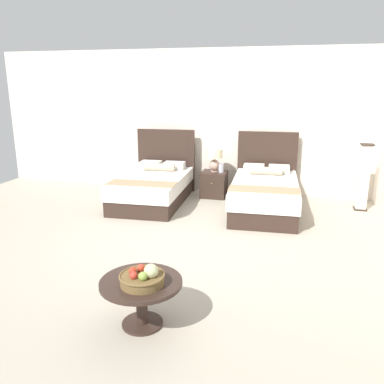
{
  "coord_description": "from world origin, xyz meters",
  "views": [
    {
      "loc": [
        1.41,
        -4.95,
        2.19
      ],
      "look_at": [
        0.05,
        0.57,
        0.64
      ],
      "focal_mm": 36.97,
      "sensor_mm": 36.0,
      "label": 1
    }
  ],
  "objects_px": {
    "bed_near_window": "(154,186)",
    "table_lamp": "(215,158)",
    "nightstand": "(214,184)",
    "bed_near_corner": "(265,193)",
    "coffee_table": "(141,291)",
    "fruit_bowl": "(143,277)",
    "vase": "(221,168)",
    "floor_lamp_corner": "(363,177)"
  },
  "relations": [
    {
      "from": "vase",
      "to": "coffee_table",
      "type": "relative_size",
      "value": 0.23
    },
    {
      "from": "table_lamp",
      "to": "coffee_table",
      "type": "bearing_deg",
      "value": -87.78
    },
    {
      "from": "bed_near_window",
      "to": "bed_near_corner",
      "type": "distance_m",
      "value": 2.1
    },
    {
      "from": "vase",
      "to": "fruit_bowl",
      "type": "distance_m",
      "value": 4.52
    },
    {
      "from": "fruit_bowl",
      "to": "bed_near_corner",
      "type": "bearing_deg",
      "value": 78.07
    },
    {
      "from": "vase",
      "to": "floor_lamp_corner",
      "type": "distance_m",
      "value": 2.6
    },
    {
      "from": "bed_near_corner",
      "to": "fruit_bowl",
      "type": "height_order",
      "value": "bed_near_corner"
    },
    {
      "from": "floor_lamp_corner",
      "to": "vase",
      "type": "bearing_deg",
      "value": 176.22
    },
    {
      "from": "bed_near_corner",
      "to": "coffee_table",
      "type": "bearing_deg",
      "value": -102.71
    },
    {
      "from": "bed_near_window",
      "to": "vase",
      "type": "height_order",
      "value": "bed_near_window"
    },
    {
      "from": "bed_near_corner",
      "to": "floor_lamp_corner",
      "type": "xyz_separation_m",
      "value": [
        1.69,
        0.44,
        0.28
      ]
    },
    {
      "from": "bed_near_window",
      "to": "floor_lamp_corner",
      "type": "bearing_deg",
      "value": 6.55
    },
    {
      "from": "nightstand",
      "to": "vase",
      "type": "bearing_deg",
      "value": -15.15
    },
    {
      "from": "fruit_bowl",
      "to": "nightstand",
      "type": "bearing_deg",
      "value": 92.74
    },
    {
      "from": "bed_near_window",
      "to": "nightstand",
      "type": "bearing_deg",
      "value": 31.6
    },
    {
      "from": "bed_near_corner",
      "to": "fruit_bowl",
      "type": "distance_m",
      "value": 4.01
    },
    {
      "from": "coffee_table",
      "to": "floor_lamp_corner",
      "type": "height_order",
      "value": "floor_lamp_corner"
    },
    {
      "from": "bed_near_window",
      "to": "fruit_bowl",
      "type": "bearing_deg",
      "value": -72.05
    },
    {
      "from": "coffee_table",
      "to": "floor_lamp_corner",
      "type": "bearing_deg",
      "value": 59.18
    },
    {
      "from": "coffee_table",
      "to": "bed_near_corner",
      "type": "bearing_deg",
      "value": 77.29
    },
    {
      "from": "bed_near_window",
      "to": "table_lamp",
      "type": "distance_m",
      "value": 1.34
    },
    {
      "from": "vase",
      "to": "coffee_table",
      "type": "xyz_separation_m",
      "value": [
        0.03,
        -4.47,
        -0.25
      ]
    },
    {
      "from": "bed_near_window",
      "to": "bed_near_corner",
      "type": "relative_size",
      "value": 0.95
    },
    {
      "from": "table_lamp",
      "to": "bed_near_corner",
      "type": "bearing_deg",
      "value": -32.56
    },
    {
      "from": "bed_near_window",
      "to": "coffee_table",
      "type": "height_order",
      "value": "bed_near_window"
    },
    {
      "from": "bed_near_window",
      "to": "fruit_bowl",
      "type": "xyz_separation_m",
      "value": [
        1.27,
        -3.92,
        0.22
      ]
    },
    {
      "from": "coffee_table",
      "to": "floor_lamp_corner",
      "type": "xyz_separation_m",
      "value": [
        2.56,
        4.3,
        0.25
      ]
    },
    {
      "from": "coffee_table",
      "to": "floor_lamp_corner",
      "type": "relative_size",
      "value": 0.64
    },
    {
      "from": "bed_near_window",
      "to": "floor_lamp_corner",
      "type": "relative_size",
      "value": 1.75
    },
    {
      "from": "nightstand",
      "to": "table_lamp",
      "type": "height_order",
      "value": "table_lamp"
    },
    {
      "from": "table_lamp",
      "to": "floor_lamp_corner",
      "type": "height_order",
      "value": "floor_lamp_corner"
    },
    {
      "from": "nightstand",
      "to": "bed_near_window",
      "type": "bearing_deg",
      "value": -148.4
    },
    {
      "from": "fruit_bowl",
      "to": "floor_lamp_corner",
      "type": "relative_size",
      "value": 0.35
    },
    {
      "from": "bed_near_corner",
      "to": "coffee_table",
      "type": "height_order",
      "value": "bed_near_corner"
    },
    {
      "from": "vase",
      "to": "fruit_bowl",
      "type": "bearing_deg",
      "value": -89.11
    },
    {
      "from": "vase",
      "to": "floor_lamp_corner",
      "type": "relative_size",
      "value": 0.15
    },
    {
      "from": "coffee_table",
      "to": "bed_near_window",
      "type": "bearing_deg",
      "value": 107.61
    },
    {
      "from": "nightstand",
      "to": "floor_lamp_corner",
      "type": "xyz_separation_m",
      "value": [
        2.74,
        -0.21,
        0.34
      ]
    },
    {
      "from": "bed_near_window",
      "to": "nightstand",
      "type": "relative_size",
      "value": 4.1
    },
    {
      "from": "bed_near_corner",
      "to": "fruit_bowl",
      "type": "relative_size",
      "value": 5.32
    },
    {
      "from": "bed_near_corner",
      "to": "fruit_bowl",
      "type": "bearing_deg",
      "value": -101.93
    },
    {
      "from": "vase",
      "to": "table_lamp",
      "type": "bearing_deg",
      "value": 157.89
    }
  ]
}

